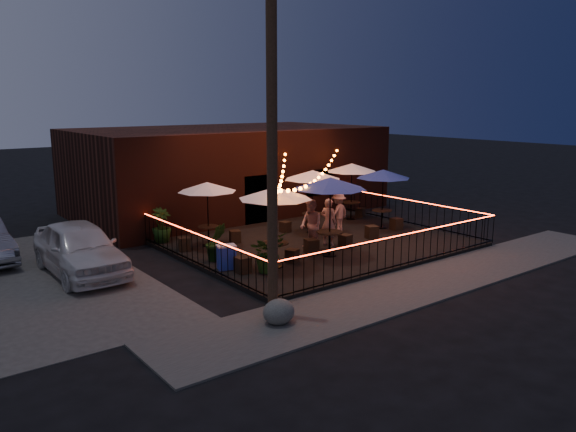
% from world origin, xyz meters
% --- Properties ---
extents(ground, '(110.00, 110.00, 0.00)m').
position_xyz_m(ground, '(0.00, 0.00, 0.00)').
color(ground, black).
rests_on(ground, ground).
extents(patio, '(10.00, 8.00, 0.15)m').
position_xyz_m(patio, '(0.00, 2.00, 0.07)').
color(patio, black).
rests_on(patio, ground).
extents(sidewalk, '(18.00, 2.50, 0.05)m').
position_xyz_m(sidewalk, '(0.00, -3.25, 0.03)').
color(sidewalk, '#3F3C3A').
rests_on(sidewalk, ground).
extents(brick_building, '(14.00, 8.00, 4.00)m').
position_xyz_m(brick_building, '(1.00, 9.99, 2.00)').
color(brick_building, black).
rests_on(brick_building, ground).
extents(utility_pole, '(0.26, 0.26, 8.00)m').
position_xyz_m(utility_pole, '(-5.40, -2.60, 4.00)').
color(utility_pole, '#322414').
rests_on(utility_pole, ground).
extents(fence_front, '(10.00, 0.04, 1.04)m').
position_xyz_m(fence_front, '(0.00, -2.00, 0.66)').
color(fence_front, black).
rests_on(fence_front, patio).
extents(fence_left, '(0.04, 8.00, 1.04)m').
position_xyz_m(fence_left, '(-5.00, 2.00, 0.66)').
color(fence_left, black).
rests_on(fence_left, patio).
extents(fence_right, '(0.04, 8.00, 1.04)m').
position_xyz_m(fence_right, '(5.00, 2.00, 0.66)').
color(fence_right, black).
rests_on(fence_right, patio).
extents(festoon_lights, '(10.02, 8.72, 1.32)m').
position_xyz_m(festoon_lights, '(-1.01, 1.70, 2.52)').
color(festoon_lights, '#EF590A').
rests_on(festoon_lights, ground).
extents(cafe_table_0, '(2.43, 2.43, 2.53)m').
position_xyz_m(cafe_table_0, '(-3.13, 0.39, 2.46)').
color(cafe_table_0, black).
rests_on(cafe_table_0, patio).
extents(cafe_table_1, '(2.65, 2.65, 2.31)m').
position_xyz_m(cafe_table_1, '(-3.49, 3.98, 2.26)').
color(cafe_table_1, black).
rests_on(cafe_table_1, patio).
extents(cafe_table_2, '(2.76, 2.76, 2.66)m').
position_xyz_m(cafe_table_2, '(-0.92, 0.34, 2.58)').
color(cafe_table_2, black).
rests_on(cafe_table_2, patio).
extents(cafe_table_3, '(2.89, 2.89, 2.48)m').
position_xyz_m(cafe_table_3, '(0.80, 3.31, 2.41)').
color(cafe_table_3, black).
rests_on(cafe_table_3, patio).
extents(cafe_table_4, '(2.62, 2.62, 2.40)m').
position_xyz_m(cafe_table_4, '(3.57, 2.19, 2.35)').
color(cafe_table_4, black).
rests_on(cafe_table_4, patio).
extents(cafe_table_5, '(2.81, 2.81, 2.45)m').
position_xyz_m(cafe_table_5, '(3.80, 4.24, 2.39)').
color(cafe_table_5, black).
rests_on(cafe_table_5, patio).
extents(bistro_chair_0, '(0.43, 0.43, 0.49)m').
position_xyz_m(bistro_chair_0, '(-4.27, 0.51, 0.40)').
color(bistro_chair_0, black).
rests_on(bistro_chair_0, patio).
extents(bistro_chair_1, '(0.47, 0.47, 0.43)m').
position_xyz_m(bistro_chair_1, '(-2.39, 0.49, 0.36)').
color(bistro_chair_1, black).
rests_on(bistro_chair_1, patio).
extents(bistro_chair_2, '(0.52, 0.52, 0.48)m').
position_xyz_m(bistro_chair_2, '(-4.51, 3.88, 0.39)').
color(bistro_chair_2, black).
rests_on(bistro_chair_2, patio).
extents(bistro_chair_3, '(0.48, 0.48, 0.44)m').
position_xyz_m(bistro_chair_3, '(-2.47, 3.81, 0.37)').
color(bistro_chair_3, black).
rests_on(bistro_chair_3, patio).
extents(bistro_chair_4, '(0.50, 0.50, 0.49)m').
position_xyz_m(bistro_chair_4, '(-1.20, 0.95, 0.40)').
color(bistro_chair_4, black).
rests_on(bistro_chair_4, patio).
extents(bistro_chair_5, '(0.43, 0.43, 0.45)m').
position_xyz_m(bistro_chair_5, '(0.29, 0.85, 0.38)').
color(bistro_chair_5, black).
rests_on(bistro_chair_5, patio).
extents(bistro_chair_6, '(0.42, 0.42, 0.42)m').
position_xyz_m(bistro_chair_6, '(-0.02, 4.00, 0.36)').
color(bistro_chair_6, black).
rests_on(bistro_chair_6, patio).
extents(bistro_chair_7, '(0.47, 0.47, 0.43)m').
position_xyz_m(bistro_chair_7, '(1.26, 4.04, 0.37)').
color(bistro_chair_7, black).
rests_on(bistro_chair_7, patio).
extents(bistro_chair_8, '(0.52, 0.52, 0.49)m').
position_xyz_m(bistro_chair_8, '(1.96, 1.17, 0.39)').
color(bistro_chair_8, black).
rests_on(bistro_chair_8, patio).
extents(bistro_chair_9, '(0.45, 0.45, 0.47)m').
position_xyz_m(bistro_chair_9, '(3.80, 1.60, 0.39)').
color(bistro_chair_9, black).
rests_on(bistro_chair_9, patio).
extents(bistro_chair_10, '(0.49, 0.49, 0.45)m').
position_xyz_m(bistro_chair_10, '(2.93, 4.48, 0.37)').
color(bistro_chair_10, black).
rests_on(bistro_chair_10, patio).
extents(bistro_chair_11, '(0.46, 0.46, 0.42)m').
position_xyz_m(bistro_chair_11, '(4.43, 4.29, 0.36)').
color(bistro_chair_11, black).
rests_on(bistro_chair_11, patio).
extents(patron_a, '(0.59, 0.72, 1.70)m').
position_xyz_m(patron_a, '(-0.01, 1.43, 1.00)').
color(patron_a, '#CBA38B').
rests_on(patron_a, patio).
extents(patron_b, '(0.79, 0.95, 1.79)m').
position_xyz_m(patron_b, '(-0.95, 1.28, 1.05)').
color(patron_b, '#D5A289').
rests_on(patron_b, patio).
extents(patron_c, '(1.11, 0.78, 1.57)m').
position_xyz_m(patron_c, '(1.68, 2.75, 0.94)').
color(patron_c, tan).
rests_on(patron_c, patio).
extents(potted_shrub_a, '(1.29, 1.17, 1.23)m').
position_xyz_m(potted_shrub_a, '(-3.62, 0.13, 0.76)').
color(potted_shrub_a, '#12370F').
rests_on(potted_shrub_a, patio).
extents(potted_shrub_b, '(0.80, 0.70, 1.26)m').
position_xyz_m(potted_shrub_b, '(-4.24, 2.15, 0.78)').
color(potted_shrub_b, '#10360E').
rests_on(potted_shrub_b, patio).
extents(potted_shrub_c, '(0.83, 0.83, 1.27)m').
position_xyz_m(potted_shrub_c, '(-4.60, 5.49, 0.79)').
color(potted_shrub_c, '#1D3E12').
rests_on(potted_shrub_c, patio).
extents(cooler, '(0.68, 0.57, 0.76)m').
position_xyz_m(cooler, '(-4.47, 1.13, 0.54)').
color(cooler, '#243AB7').
rests_on(cooler, patio).
extents(boulder, '(0.94, 0.83, 0.66)m').
position_xyz_m(boulder, '(-5.60, -3.12, 0.33)').
color(boulder, '#4B4B46').
rests_on(boulder, ground).
extents(car_white, '(1.95, 4.80, 1.63)m').
position_xyz_m(car_white, '(-8.07, 3.87, 0.82)').
color(car_white, white).
rests_on(car_white, ground).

